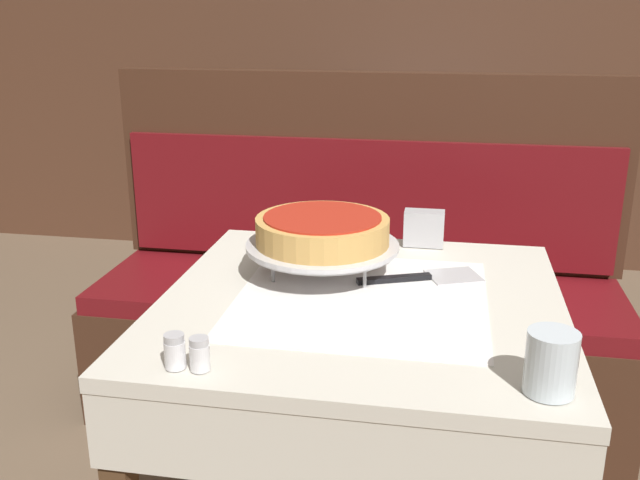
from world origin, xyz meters
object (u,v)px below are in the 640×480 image
Objects in this scene: water_glass_near at (551,363)px; condiment_caddy at (412,138)px; dining_table_front at (360,343)px; pepper_shaker at (200,354)px; dining_table_rear at (412,167)px; salt_shaker at (175,351)px; booth_bench at (357,319)px; pizza_server at (425,277)px; deep_dish_pizza at (322,230)px; napkin_holder at (424,228)px; pizza_pan_stand at (322,247)px.

water_glass_near is 2.13m from condiment_caddy.
pepper_shaker reaches higher than dining_table_front.
dining_table_front is 5.18× the size of condiment_caddy.
dining_table_rear is 0.13m from condiment_caddy.
dining_table_front reaches higher than dining_table_rear.
dining_table_rear is 2.14m from water_glass_near.
pepper_shaker is at bearing -0.00° from salt_shaker.
pepper_shaker is (-0.23, -2.14, 0.13)m from dining_table_rear.
dining_table_front is at bearing 135.66° from water_glass_near.
pepper_shaker is (-0.12, -1.15, 0.44)m from booth_bench.
salt_shaker is (-0.39, -0.49, 0.03)m from pizza_server.
water_glass_near is (0.21, -0.46, 0.05)m from pizza_server.
pepper_shaker is at bearing -177.16° from water_glass_near.
booth_bench is 29.58× the size of pepper_shaker.
water_glass_near is at bearing -44.34° from dining_table_front.
deep_dish_pizza is at bearing 75.26° from pepper_shaker.
booth_bench is (-0.11, 0.80, -0.31)m from dining_table_front.
booth_bench is at bearing 84.14° from pepper_shaker.
condiment_caddy is (-0.01, -0.00, 0.13)m from dining_table_rear.
napkin_holder reaches higher than pizza_server.
pepper_shaker is at bearing -125.83° from pizza_server.
salt_shaker is (-0.27, -0.36, 0.13)m from dining_table_front.
dining_table_front is 1.09× the size of dining_table_rear.
condiment_caddy is at bearing 86.44° from pizza_pan_stand.
dining_table_front is 0.49× the size of booth_bench.
water_glass_near reaches higher than napkin_holder.
condiment_caddy is at bearing 83.70° from booth_bench.
booth_bench is 10.68× the size of condiment_caddy.
napkin_holder reaches higher than dining_table_front.
pizza_server is 1.65m from condiment_caddy.
salt_shaker is at bearing -109.57° from deep_dish_pizza.
salt_shaker is (-0.16, -1.15, 0.44)m from booth_bench.
booth_bench is at bearing 82.01° from salt_shaker.
pizza_pan_stand is 0.49m from pepper_shaker.
napkin_holder is (0.22, -0.43, 0.46)m from booth_bench.
deep_dish_pizza is (-0.10, 0.11, 0.21)m from dining_table_front.
condiment_caddy is (-0.33, 2.11, -0.02)m from water_glass_near.
pizza_pan_stand reaches higher than pizza_server.
pepper_shaker is 0.36× the size of condiment_caddy.
dining_table_rear is 4.75× the size of condiment_caddy.
pizza_pan_stand is at bearing 75.26° from pepper_shaker.
pizza_server is at bearing 46.04° from dining_table_front.
dining_table_rear is at bearing 33.70° from condiment_caddy.
salt_shaker is 0.82m from napkin_holder.
pizza_server is (0.23, 0.02, -0.06)m from pizza_pan_stand.
deep_dish_pizza is at bearing -89.59° from booth_bench.
pizza_pan_stand is at bearing -93.56° from condiment_caddy.
salt_shaker reaches higher than dining_table_rear.
water_glass_near is 1.69× the size of salt_shaker.
pepper_shaker is (-0.12, -0.47, -0.08)m from deep_dish_pizza.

